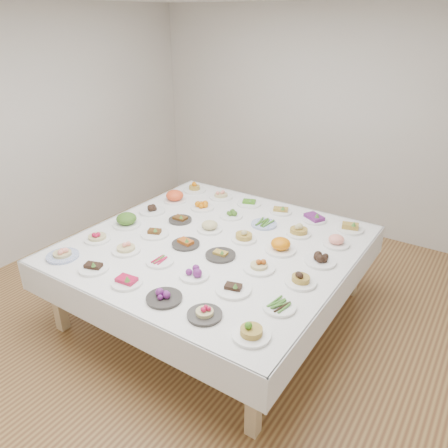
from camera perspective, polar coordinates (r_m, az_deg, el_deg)
The scene contains 38 objects.
room_envelope at distance 3.65m, azimuth -1.54°, elevation 12.88°, with size 5.02×5.02×2.81m.
display_table at distance 4.04m, azimuth -1.18°, elevation -3.22°, with size 2.42×2.42×0.75m.
dish_0 at distance 3.99m, azimuth -20.43°, elevation -3.30°, with size 0.27×0.27×0.14m.
dish_1 at distance 3.74m, azimuth -16.70°, elevation -5.22°, with size 0.25×0.25×0.10m.
dish_2 at distance 3.48m, azimuth -12.63°, elevation -6.94°, with size 0.24×0.24×0.11m.
dish_3 at distance 3.26m, azimuth -7.85°, elevation -9.16°, with size 0.26×0.26×0.10m.
dish_4 at distance 3.06m, azimuth -2.56°, elevation -11.19°, with size 0.24×0.24×0.12m.
dish_5 at distance 2.89m, azimuth 3.60°, elevation -13.42°, with size 0.25×0.25×0.15m.
dish_6 at distance 4.19m, azimuth -16.26°, elevation -1.35°, with size 0.24×0.24×0.13m.
dish_7 at distance 3.93m, azimuth -12.73°, elevation -2.80°, with size 0.25×0.25×0.13m.
dish_8 at distance 3.72m, azimuth -8.38°, elevation -4.78°, with size 0.23×0.23×0.05m.
dish_9 at distance 3.49m, azimuth -3.93°, elevation -6.18°, with size 0.24×0.24×0.11m.
dish_10 at distance 3.32m, azimuth 1.22°, elevation -8.10°, with size 0.27×0.27×0.11m.
dish_11 at distance 3.18m, azimuth 7.23°, elevation -10.57°, with size 0.24×0.24×0.05m.
dish_12 at distance 4.40m, azimuth -12.64°, elevation 0.81°, with size 0.29×0.29×0.17m.
dish_13 at distance 4.18m, azimuth -9.06°, elevation -0.94°, with size 0.26×0.26×0.10m.
dish_14 at distance 3.96m, azimuth -5.04°, elevation -2.27°, with size 0.25×0.25×0.10m.
dish_15 at distance 3.77m, azimuth -0.46°, elevation -3.78°, with size 0.26×0.26×0.10m.
dish_16 at distance 3.58m, azimuth 4.62°, elevation -4.98°, with size 0.26×0.26×0.14m.
dish_17 at distance 3.44m, azimuth 10.02°, elevation -6.81°, with size 0.24×0.24×0.14m.
dish_18 at distance 4.67m, azimuth -9.39°, elevation 2.03°, with size 0.27×0.27×0.10m.
dish_19 at distance 4.44m, azimuth -5.75°, elevation 0.76°, with size 0.23×0.23×0.09m.
dish_20 at distance 4.21m, azimuth -1.89°, elevation -0.05°, with size 0.24×0.24×0.14m.
dish_21 at distance 4.03m, azimuth 2.62°, elevation -1.32°, with size 0.23×0.23×0.14m.
dish_22 at distance 3.87m, azimuth 7.41°, elevation -2.55°, with size 0.28×0.28×0.15m.
dish_23 at distance 3.76m, azimuth 12.49°, elevation -4.26°, with size 0.26×0.26×0.11m.
dish_24 at distance 4.90m, azimuth -6.46°, elevation 3.69°, with size 0.24×0.24×0.15m.
dish_25 at distance 4.70m, azimuth -2.86°, elevation 2.47°, with size 0.25×0.25×0.10m.
dish_26 at distance 4.50m, azimuth 0.95°, elevation 1.34°, with size 0.23×0.23×0.09m.
dish_27 at distance 4.34m, azimuth 5.25°, elevation 0.14°, with size 0.25×0.25×0.06m.
dish_28 at distance 4.18m, azimuth 9.76°, elevation -0.54°, with size 0.24×0.23×0.15m.
dish_29 at distance 4.07m, azimuth 14.47°, elevation -1.98°, with size 0.24×0.24×0.13m.
dish_30 at distance 5.19m, azimuth -3.89°, elevation 4.95°, with size 0.26×0.26×0.14m.
dish_31 at distance 4.98m, azimuth -0.40°, elevation 4.03°, with size 0.26×0.26×0.13m.
dish_32 at distance 4.81m, azimuth 3.30°, elevation 2.94°, with size 0.26×0.26×0.10m.
dish_33 at distance 4.64m, azimuth 7.42°, elevation 2.01°, with size 0.23×0.23×0.11m.
dish_34 at distance 4.51m, azimuth 11.71°, elevation 1.04°, with size 0.25×0.25×0.12m.
dish_35 at distance 4.39m, azimuth 16.18°, elevation -0.18°, with size 0.26×0.26×0.12m.
Camera 1 is at (2.05, -2.91, 2.63)m, focal length 35.00 mm.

